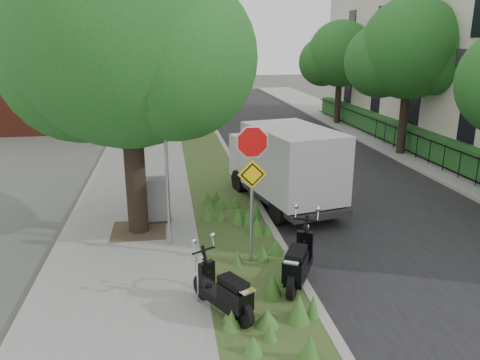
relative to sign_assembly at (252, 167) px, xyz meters
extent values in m
plane|color=#4C5147|center=(1.40, -0.58, -2.33)|extent=(120.00, 120.00, 0.00)
cube|color=gray|center=(-2.85, 9.42, -2.27)|extent=(3.50, 60.00, 0.12)
cube|color=#314B20|center=(-0.10, 9.42, -2.27)|extent=(2.00, 60.00, 0.12)
cube|color=#9E9991|center=(0.90, 9.42, -2.26)|extent=(0.20, 60.00, 0.13)
cube|color=black|center=(4.40, 9.42, -2.32)|extent=(7.00, 60.00, 0.01)
cube|color=#9E9991|center=(7.90, 9.42, -2.26)|extent=(0.20, 60.00, 0.13)
cube|color=gray|center=(9.60, 9.42, -2.27)|extent=(3.20, 60.00, 0.12)
cylinder|color=black|center=(-2.60, 2.22, 0.03)|extent=(0.52, 0.52, 4.48)
sphere|color=#1C4F1A|center=(-2.60, 2.22, 2.75)|extent=(5.40, 5.40, 5.40)
sphere|color=#1C4F1A|center=(-3.81, 3.03, 2.08)|extent=(4.05, 4.05, 4.05)
sphere|color=#1C4F1A|center=(-1.52, 1.54, 2.21)|extent=(3.78, 3.78, 3.78)
cube|color=#473828|center=(-2.60, 2.22, -2.20)|extent=(1.40, 1.40, 0.01)
cylinder|color=#A5A8AD|center=(-1.80, 1.22, -0.21)|extent=(0.08, 0.08, 4.00)
torus|color=#A5A8AD|center=(-1.30, -1.18, -1.83)|extent=(0.05, 0.77, 0.77)
cube|color=#A5A8AD|center=(-1.30, -1.54, -2.19)|extent=(0.06, 0.06, 0.04)
cube|color=#A5A8AD|center=(-1.30, -0.82, -2.19)|extent=(0.06, 0.06, 0.04)
cylinder|color=#A5A8AD|center=(0.00, 0.02, -0.71)|extent=(0.07, 0.07, 3.00)
cylinder|color=red|center=(0.00, -0.01, 0.54)|extent=(0.86, 0.03, 0.86)
cylinder|color=white|center=(0.00, 0.00, 0.54)|extent=(0.94, 0.02, 0.94)
cube|color=yellow|center=(0.00, -0.01, -0.16)|extent=(0.64, 0.03, 0.64)
cube|color=black|center=(8.60, 9.42, -1.26)|extent=(0.04, 24.00, 0.04)
cube|color=black|center=(8.60, 9.42, -2.06)|extent=(0.04, 24.00, 0.04)
cylinder|color=black|center=(8.60, 9.42, -1.71)|extent=(0.03, 0.03, 1.00)
cube|color=#1C4F20|center=(9.30, 9.42, -1.66)|extent=(1.00, 24.00, 1.10)
cube|color=#2D2D33|center=(9.35, 9.42, 1.97)|extent=(0.25, 26.00, 0.60)
cube|color=maroon|center=(-8.10, 21.42, 1.67)|extent=(9.00, 10.00, 8.00)
cylinder|color=black|center=(8.40, 9.42, -0.19)|extent=(0.36, 0.36, 4.03)
sphere|color=#1C4F1A|center=(8.40, 9.42, 2.26)|extent=(4.20, 4.20, 4.20)
sphere|color=#1C4F1A|center=(7.46, 10.05, 1.73)|extent=(3.15, 3.15, 3.15)
sphere|color=#1C4F1A|center=(9.24, 8.89, 1.84)|extent=(2.94, 2.94, 2.94)
cylinder|color=black|center=(8.40, 17.42, -0.39)|extent=(0.36, 0.36, 3.64)
sphere|color=#1C4F1A|center=(8.40, 17.42, 1.82)|extent=(3.80, 3.80, 3.80)
sphere|color=#1C4F1A|center=(7.54, 17.99, 1.35)|extent=(2.85, 2.85, 2.85)
sphere|color=#1C4F1A|center=(9.16, 16.94, 1.44)|extent=(2.66, 2.66, 2.66)
cylinder|color=black|center=(-1.20, -1.42, -1.96)|extent=(0.35, 0.49, 0.50)
cylinder|color=black|center=(-0.60, -2.45, -1.96)|extent=(0.35, 0.49, 0.50)
cube|color=black|center=(-0.88, -1.98, -1.94)|extent=(0.84, 1.12, 0.17)
cube|color=black|center=(-0.70, -2.27, -1.71)|extent=(0.62, 0.72, 0.39)
cube|color=black|center=(-0.73, -2.22, -1.45)|extent=(0.54, 0.64, 0.12)
cylinder|color=black|center=(1.11, -0.49, -1.93)|extent=(0.37, 0.55, 0.56)
cylinder|color=black|center=(0.49, -1.67, -1.93)|extent=(0.37, 0.55, 0.56)
cube|color=black|center=(0.78, -1.13, -1.91)|extent=(0.89, 1.26, 0.19)
cube|color=black|center=(0.60, -1.46, -1.65)|extent=(0.66, 0.79, 0.43)
cube|color=black|center=(0.63, -1.41, -1.37)|extent=(0.58, 0.72, 0.13)
cube|color=#262628|center=(1.70, 3.81, -1.88)|extent=(2.71, 4.90, 0.16)
cube|color=#B7BABC|center=(1.31, 5.56, -1.14)|extent=(2.01, 1.58, 1.40)
cube|color=silver|center=(1.80, 3.34, -0.79)|extent=(2.60, 3.66, 1.92)
cube|color=#262628|center=(-2.20, 2.92, -2.19)|extent=(0.90, 0.61, 0.04)
cube|color=gray|center=(-2.20, 2.92, -1.61)|extent=(0.80, 0.51, 1.20)
camera|label=1|loc=(-1.74, -9.43, 2.59)|focal=35.00mm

